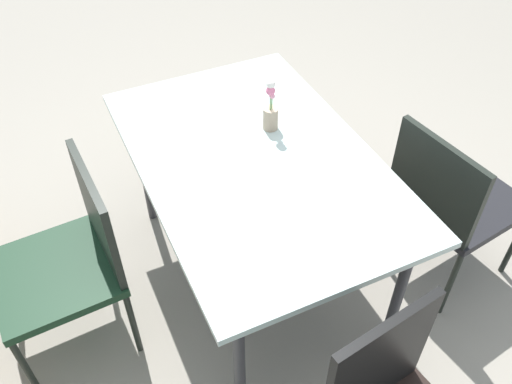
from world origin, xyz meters
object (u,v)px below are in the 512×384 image
at_px(chair_near_left, 451,197).
at_px(flower_vase, 271,112).
at_px(chair_far_side, 71,256).
at_px(dining_table, 256,168).

xyz_separation_m(chair_near_left, flower_vase, (0.50, 0.68, 0.36)).
distance_m(chair_near_left, chair_far_side, 1.70).
height_order(chair_near_left, chair_far_side, chair_far_side).
height_order(dining_table, chair_far_side, chair_far_side).
bearing_deg(dining_table, chair_near_left, -112.40).
relative_size(chair_near_left, flower_vase, 3.57).
distance_m(chair_near_left, flower_vase, 0.92).
bearing_deg(chair_far_side, chair_near_left, -106.81).
relative_size(dining_table, flower_vase, 5.89).
bearing_deg(flower_vase, chair_near_left, -126.24).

